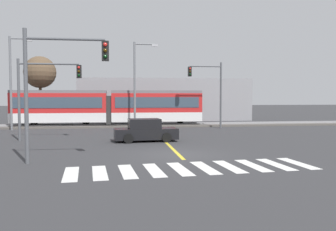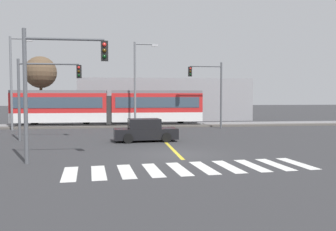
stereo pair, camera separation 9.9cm
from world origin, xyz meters
name	(u,v)px [view 2 (the right image)]	position (x,y,z in m)	size (l,w,h in m)	color
ground_plane	(178,155)	(0.00, 0.00, 0.00)	(200.00, 200.00, 0.00)	#333335
track_bed	(149,125)	(0.00, 17.90, 0.09)	(120.00, 4.00, 0.18)	#56514C
rail_near	(150,124)	(0.00, 17.18, 0.23)	(120.00, 0.08, 0.10)	#939399
rail_far	(149,123)	(0.00, 18.62, 0.23)	(120.00, 0.08, 0.10)	#939399
light_rail_tram	(109,106)	(-4.02, 17.90, 2.05)	(18.50, 2.64, 3.43)	silver
crosswalk_stripe_0	(70,174)	(-4.93, -3.99, 0.00)	(0.56, 2.80, 0.01)	silver
crosswalk_stripe_1	(99,173)	(-3.84, -3.89, 0.00)	(0.56, 2.80, 0.01)	silver
crosswalk_stripe_2	(126,171)	(-2.74, -3.80, 0.00)	(0.56, 2.80, 0.01)	silver
crosswalk_stripe_3	(153,170)	(-1.64, -3.71, 0.00)	(0.56, 2.80, 0.01)	silver
crosswalk_stripe_4	(179,169)	(-0.55, -3.61, 0.00)	(0.56, 2.80, 0.01)	silver
crosswalk_stripe_5	(204,168)	(0.55, -3.52, 0.00)	(0.56, 2.80, 0.01)	silver
crosswalk_stripe_6	(228,167)	(1.64, -3.43, 0.00)	(0.56, 2.80, 0.01)	silver
crosswalk_stripe_7	(252,165)	(2.74, -3.33, 0.00)	(0.56, 2.80, 0.01)	silver
crosswalk_stripe_8	(275,164)	(3.84, -3.24, 0.00)	(0.56, 2.80, 0.01)	silver
crosswalk_stripe_9	(297,163)	(4.93, -3.15, 0.00)	(0.56, 2.80, 0.01)	silver
lane_centre_line	(162,138)	(0.00, 7.17, 0.00)	(0.20, 17.47, 0.01)	gold
sedan_crossing	(145,131)	(-1.28, 5.71, 0.70)	(4.31, 2.15, 1.52)	black
traffic_light_mid_left	(42,85)	(-8.24, 7.10, 3.77)	(4.25, 0.38, 5.56)	#515459
traffic_light_near_left	(54,75)	(-5.90, -1.55, 3.99)	(3.75, 0.38, 6.03)	#515459
traffic_light_far_right	(210,85)	(5.46, 14.49, 4.08)	(3.25, 0.38, 6.21)	#515459
street_lamp_west	(13,77)	(-12.33, 15.02, 4.70)	(1.99, 0.28, 8.31)	slate
street_lamp_centre	(137,79)	(-1.34, 15.36, 4.62)	(2.26, 0.28, 8.09)	slate
bare_tree_far_west	(41,73)	(-11.82, 23.71, 5.71)	(3.57, 3.57, 7.53)	brown
building_backdrop_far	(165,100)	(2.73, 27.12, 2.61)	(21.29, 6.00, 5.21)	gray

